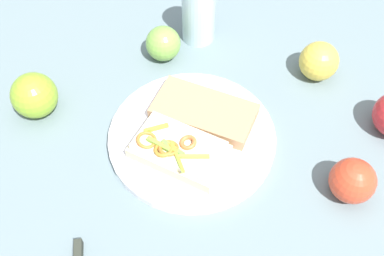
{
  "coord_description": "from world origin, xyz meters",
  "views": [
    {
      "loc": [
        0.31,
        0.34,
        0.66
      ],
      "look_at": [
        0.0,
        0.0,
        0.04
      ],
      "focal_mm": 42.86,
      "sensor_mm": 36.0,
      "label": 1
    }
  ],
  "objects_px": {
    "apple_3": "(34,95)",
    "drinking_glass": "(198,13)",
    "bread_slice_side": "(204,112)",
    "sandwich": "(178,149)",
    "apple_1": "(353,181)",
    "apple_2": "(163,44)",
    "apple_4": "(319,61)",
    "plate": "(192,137)"
  },
  "relations": [
    {
      "from": "sandwich",
      "to": "drinking_glass",
      "type": "xyz_separation_m",
      "value": [
        -0.23,
        -0.21,
        0.03
      ]
    },
    {
      "from": "sandwich",
      "to": "apple_4",
      "type": "relative_size",
      "value": 2.34
    },
    {
      "from": "apple_1",
      "to": "apple_4",
      "type": "relative_size",
      "value": 0.98
    },
    {
      "from": "bread_slice_side",
      "to": "drinking_glass",
      "type": "bearing_deg",
      "value": -64.74
    },
    {
      "from": "apple_1",
      "to": "apple_2",
      "type": "distance_m",
      "value": 0.44
    },
    {
      "from": "sandwich",
      "to": "apple_3",
      "type": "bearing_deg",
      "value": 4.1
    },
    {
      "from": "apple_1",
      "to": "apple_3",
      "type": "relative_size",
      "value": 0.89
    },
    {
      "from": "apple_4",
      "to": "bread_slice_side",
      "type": "bearing_deg",
      "value": -14.3
    },
    {
      "from": "apple_4",
      "to": "apple_1",
      "type": "bearing_deg",
      "value": 50.45
    },
    {
      "from": "apple_3",
      "to": "apple_4",
      "type": "distance_m",
      "value": 0.53
    },
    {
      "from": "bread_slice_side",
      "to": "drinking_glass",
      "type": "height_order",
      "value": "drinking_glass"
    },
    {
      "from": "apple_3",
      "to": "apple_4",
      "type": "xyz_separation_m",
      "value": [
        -0.45,
        0.28,
        -0.0
      ]
    },
    {
      "from": "plate",
      "to": "apple_3",
      "type": "xyz_separation_m",
      "value": [
        0.16,
        -0.24,
        0.03
      ]
    },
    {
      "from": "apple_1",
      "to": "apple_3",
      "type": "distance_m",
      "value": 0.56
    },
    {
      "from": "apple_1",
      "to": "drinking_glass",
      "type": "bearing_deg",
      "value": -98.89
    },
    {
      "from": "apple_4",
      "to": "plate",
      "type": "bearing_deg",
      "value": -8.9
    },
    {
      "from": "sandwich",
      "to": "apple_4",
      "type": "height_order",
      "value": "apple_4"
    },
    {
      "from": "apple_2",
      "to": "drinking_glass",
      "type": "distance_m",
      "value": 0.09
    },
    {
      "from": "apple_1",
      "to": "apple_2",
      "type": "bearing_deg",
      "value": -87.04
    },
    {
      "from": "apple_1",
      "to": "apple_2",
      "type": "height_order",
      "value": "apple_1"
    },
    {
      "from": "bread_slice_side",
      "to": "sandwich",
      "type": "bearing_deg",
      "value": 85.38
    },
    {
      "from": "bread_slice_side",
      "to": "apple_4",
      "type": "bearing_deg",
      "value": -129.36
    },
    {
      "from": "apple_1",
      "to": "plate",
      "type": "bearing_deg",
      "value": -64.19
    },
    {
      "from": "drinking_glass",
      "to": "sandwich",
      "type": "bearing_deg",
      "value": 41.57
    },
    {
      "from": "plate",
      "to": "apple_1",
      "type": "distance_m",
      "value": 0.27
    },
    {
      "from": "drinking_glass",
      "to": "apple_2",
      "type": "bearing_deg",
      "value": -2.28
    },
    {
      "from": "apple_3",
      "to": "drinking_glass",
      "type": "height_order",
      "value": "drinking_glass"
    },
    {
      "from": "bread_slice_side",
      "to": "drinking_glass",
      "type": "xyz_separation_m",
      "value": [
        -0.14,
        -0.17,
        0.04
      ]
    },
    {
      "from": "plate",
      "to": "apple_1",
      "type": "bearing_deg",
      "value": 115.81
    },
    {
      "from": "plate",
      "to": "sandwich",
      "type": "distance_m",
      "value": 0.05
    },
    {
      "from": "bread_slice_side",
      "to": "drinking_glass",
      "type": "relative_size",
      "value": 1.41
    },
    {
      "from": "sandwich",
      "to": "apple_1",
      "type": "distance_m",
      "value": 0.28
    },
    {
      "from": "plate",
      "to": "apple_3",
      "type": "distance_m",
      "value": 0.29
    },
    {
      "from": "plate",
      "to": "apple_2",
      "type": "height_order",
      "value": "apple_2"
    },
    {
      "from": "plate",
      "to": "apple_2",
      "type": "relative_size",
      "value": 4.19
    },
    {
      "from": "apple_4",
      "to": "drinking_glass",
      "type": "relative_size",
      "value": 0.6
    },
    {
      "from": "bread_slice_side",
      "to": "apple_2",
      "type": "relative_size",
      "value": 2.54
    },
    {
      "from": "sandwich",
      "to": "bread_slice_side",
      "type": "distance_m",
      "value": 0.09
    },
    {
      "from": "plate",
      "to": "drinking_glass",
      "type": "distance_m",
      "value": 0.27
    },
    {
      "from": "bread_slice_side",
      "to": "apple_2",
      "type": "distance_m",
      "value": 0.18
    },
    {
      "from": "sandwich",
      "to": "apple_1",
      "type": "xyz_separation_m",
      "value": [
        -0.16,
        0.23,
        0.0
      ]
    },
    {
      "from": "apple_3",
      "to": "drinking_glass",
      "type": "bearing_deg",
      "value": 172.08
    }
  ]
}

